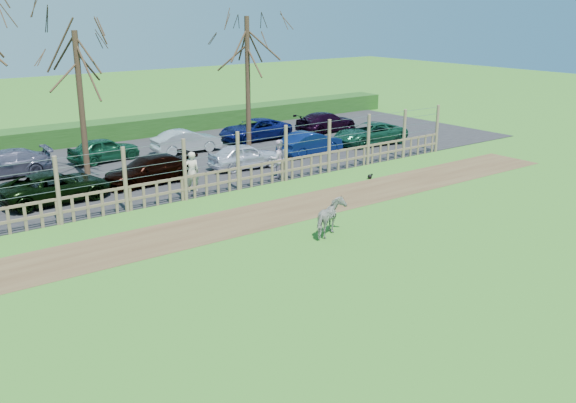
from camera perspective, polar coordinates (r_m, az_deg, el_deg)
ground at (r=19.73m, az=2.04°, el=-5.27°), size 120.00×120.00×0.00m
dirt_strip at (r=23.18m, az=-4.95°, el=-1.87°), size 34.00×2.80×0.01m
asphalt at (r=31.80m, az=-14.58°, el=2.88°), size 44.00×13.00×0.04m
hedge at (r=38.13m, az=-18.74°, el=5.63°), size 46.00×2.00×1.10m
fence at (r=25.87m, az=-9.12°, el=1.83°), size 30.16×0.16×2.50m
tree_mid at (r=29.39m, az=-18.17°, el=11.08°), size 4.80×4.80×6.83m
tree_right at (r=33.79m, az=-3.64°, el=13.17°), size 4.80×4.80×7.35m
zebra at (r=21.66m, az=3.81°, el=-1.47°), size 1.62×1.31×1.25m
visitor_a at (r=26.78m, az=-8.55°, el=2.60°), size 0.70×0.53×1.72m
visitor_b at (r=28.86m, az=-0.86°, el=3.83°), size 0.95×0.81×1.72m
crow at (r=29.18m, az=7.30°, el=2.23°), size 0.28×0.20×0.22m
car_2 at (r=26.90m, az=-19.97°, el=1.23°), size 4.41×2.21×1.20m
car_3 at (r=28.58m, az=-12.24°, el=2.77°), size 4.19×1.83×1.20m
car_4 at (r=30.64m, az=-3.85°, el=4.06°), size 3.65×1.78×1.20m
car_5 at (r=33.53m, az=2.00°, el=5.22°), size 3.72×1.51×1.20m
car_6 at (r=36.32m, az=7.26°, el=6.01°), size 4.50×2.42×1.20m
car_9 at (r=31.71m, az=-23.95°, el=3.07°), size 4.19×1.83×1.20m
car_10 at (r=33.27m, az=-16.03°, el=4.47°), size 3.68×1.89×1.20m
car_11 at (r=34.39m, az=-9.01°, el=5.32°), size 3.70×1.45×1.20m
car_12 at (r=37.29m, az=-2.96°, el=6.41°), size 4.34×2.03×1.20m
car_13 at (r=39.85m, az=3.41°, el=7.08°), size 4.18×1.80×1.20m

